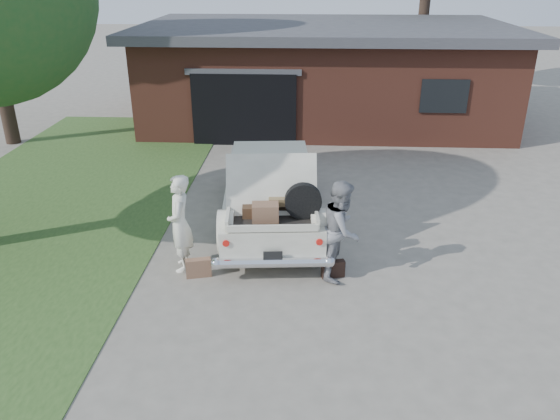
{
  "coord_description": "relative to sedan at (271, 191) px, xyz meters",
  "views": [
    {
      "loc": [
        0.48,
        -8.43,
        5.18
      ],
      "look_at": [
        0.0,
        0.6,
        1.1
      ],
      "focal_mm": 35.0,
      "sensor_mm": 36.0,
      "label": 1
    }
  ],
  "objects": [
    {
      "name": "grass_strip",
      "position": [
        -5.21,
        0.62,
        -0.74
      ],
      "size": [
        6.0,
        16.0,
        0.02
      ],
      "primitive_type": "cube",
      "color": "#2D4C1E",
      "rests_on": "ground"
    },
    {
      "name": "ground",
      "position": [
        0.29,
        -2.38,
        -0.75
      ],
      "size": [
        90.0,
        90.0,
        0.0
      ],
      "primitive_type": "plane",
      "color": "gray",
      "rests_on": "ground"
    },
    {
      "name": "suitcase_left",
      "position": [
        -1.15,
        -2.35,
        -0.57
      ],
      "size": [
        0.48,
        0.25,
        0.35
      ],
      "primitive_type": "cube",
      "rotation": [
        0.0,
        0.0,
        0.24
      ],
      "color": "#8A5F46",
      "rests_on": "ground"
    },
    {
      "name": "woman_right",
      "position": [
        1.41,
        -2.14,
        0.16
      ],
      "size": [
        0.9,
        1.04,
        1.82
      ],
      "primitive_type": "imported",
      "rotation": [
        0.0,
        0.0,
        1.3
      ],
      "color": "gray",
      "rests_on": "ground"
    },
    {
      "name": "woman_left",
      "position": [
        -1.5,
        -2.06,
        0.17
      ],
      "size": [
        0.54,
        0.73,
        1.83
      ],
      "primitive_type": "imported",
      "rotation": [
        0.0,
        0.0,
        -1.41
      ],
      "color": "silver",
      "rests_on": "ground"
    },
    {
      "name": "sedan",
      "position": [
        0.0,
        0.0,
        0.0
      ],
      "size": [
        2.38,
        5.24,
        2.02
      ],
      "rotation": [
        0.0,
        0.0,
        0.08
      ],
      "color": "white",
      "rests_on": "ground"
    },
    {
      "name": "suitcase_right",
      "position": [
        1.28,
        -2.24,
        -0.59
      ],
      "size": [
        0.44,
        0.23,
        0.32
      ],
      "primitive_type": "cube",
      "rotation": [
        0.0,
        0.0,
        0.25
      ],
      "color": "black",
      "rests_on": "ground"
    },
    {
      "name": "house",
      "position": [
        1.28,
        9.09,
        0.92
      ],
      "size": [
        12.8,
        7.8,
        3.3
      ],
      "color": "brown",
      "rests_on": "ground"
    }
  ]
}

